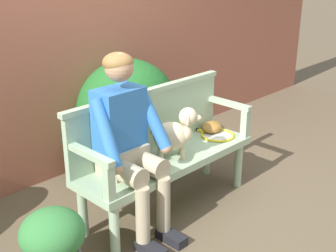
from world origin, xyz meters
name	(u,v)px	position (x,y,z in m)	size (l,w,h in m)	color
ground_plane	(168,208)	(0.00, 0.00, 0.00)	(40.00, 40.00, 0.00)	brown
brick_garden_fence	(68,50)	(0.00, 1.27, 1.11)	(8.00, 0.30, 2.23)	#9E5642
hedge_bush_far_right	(128,112)	(0.37, 0.89, 0.52)	(1.02, 0.93, 1.03)	#1E5B23
hedge_bush_far_left	(125,135)	(0.29, 0.87, 0.31)	(1.14, 1.14, 0.63)	#194C1E
garden_bench	(168,163)	(0.00, 0.00, 0.40)	(1.56, 0.48, 0.47)	#9EB793
bench_backrest	(149,119)	(0.00, 0.21, 0.72)	(1.60, 0.06, 0.50)	#9EB793
bench_armrest_left_end	(97,166)	(-0.74, -0.09, 0.67)	(0.06, 0.48, 0.28)	#9EB793
bench_armrest_right_end	(235,112)	(0.74, -0.09, 0.67)	(0.06, 0.48, 0.28)	#9EB793
person_seated	(128,139)	(-0.41, -0.01, 0.74)	(0.56, 0.64, 1.34)	black
dog_on_bench	(176,133)	(0.04, -0.05, 0.66)	(0.36, 0.34, 0.40)	beige
tennis_racket	(215,135)	(0.58, 0.00, 0.48)	(0.33, 0.58, 0.03)	yellow
baseball_glove	(212,127)	(0.64, 0.08, 0.51)	(0.22, 0.17, 0.09)	#9E6B2D
potted_plant	(53,242)	(-1.11, -0.08, 0.27)	(0.41, 0.41, 0.49)	slate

